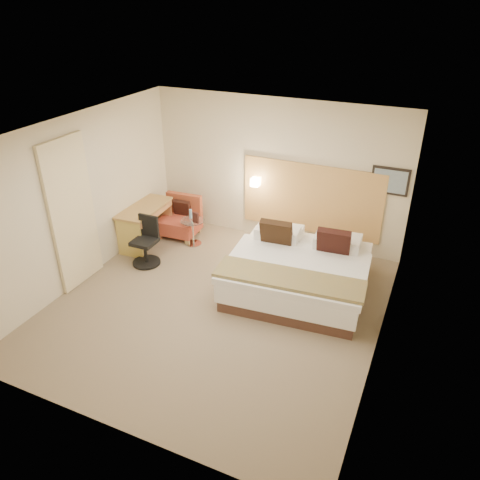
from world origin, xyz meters
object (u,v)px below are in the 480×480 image
at_px(bed, 299,271).
at_px(desk, 146,215).
at_px(lounge_chair, 180,220).
at_px(desk_chair, 146,245).
at_px(side_table, 193,231).

distance_m(bed, desk, 3.13).
relative_size(lounge_chair, desk, 0.63).
height_order(lounge_chair, desk_chair, desk_chair).
relative_size(bed, desk, 1.85).
bearing_deg(side_table, desk, -158.95).
bearing_deg(lounge_chair, bed, -18.32).
bearing_deg(side_table, desk_chair, -113.38).
height_order(bed, side_table, bed).
distance_m(desk, desk_chair, 0.78).
bearing_deg(desk_chair, desk, 123.13).
xyz_separation_m(lounge_chair, desk_chair, (0.03, -1.21, 0.05)).
bearing_deg(desk_chair, bed, 6.43).
bearing_deg(side_table, bed, -15.43).
bearing_deg(desk, bed, -5.89).
bearing_deg(lounge_chair, desk_chair, -88.72).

